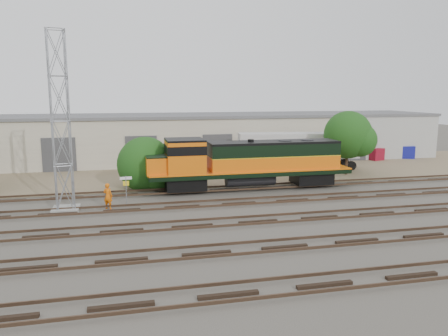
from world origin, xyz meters
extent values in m
plane|color=#47423A|center=(0.00, 0.00, 0.00)|extent=(140.00, 140.00, 0.00)
cube|color=#726047|center=(0.00, 15.00, 0.01)|extent=(80.00, 16.00, 0.02)
cube|color=black|center=(0.00, -12.00, 0.07)|extent=(80.00, 2.40, 0.14)
cube|color=#4C3828|center=(0.00, -12.75, 0.21)|extent=(80.00, 0.08, 0.14)
cube|color=#4C3828|center=(0.00, -11.25, 0.21)|extent=(80.00, 0.08, 0.14)
cube|color=black|center=(0.00, -7.50, 0.07)|extent=(80.00, 2.40, 0.14)
cube|color=#4C3828|center=(0.00, -8.25, 0.21)|extent=(80.00, 0.08, 0.14)
cube|color=#4C3828|center=(0.00, -6.75, 0.21)|extent=(80.00, 0.08, 0.14)
cube|color=black|center=(0.00, -3.00, 0.07)|extent=(80.00, 2.40, 0.14)
cube|color=#4C3828|center=(0.00, -3.75, 0.21)|extent=(80.00, 0.08, 0.14)
cube|color=#4C3828|center=(0.00, -2.25, 0.21)|extent=(80.00, 0.08, 0.14)
cube|color=black|center=(0.00, 1.50, 0.07)|extent=(80.00, 2.40, 0.14)
cube|color=#4C3828|center=(0.00, 0.75, 0.21)|extent=(80.00, 0.08, 0.14)
cube|color=#4C3828|center=(0.00, 2.25, 0.21)|extent=(80.00, 0.08, 0.14)
cube|color=black|center=(0.00, 6.00, 0.07)|extent=(80.00, 2.40, 0.14)
cube|color=#4C3828|center=(0.00, 5.25, 0.21)|extent=(80.00, 0.08, 0.14)
cube|color=#4C3828|center=(0.00, 6.75, 0.21)|extent=(80.00, 0.08, 0.14)
cube|color=beige|center=(0.00, 23.00, 2.50)|extent=(58.00, 10.00, 5.00)
cube|color=#59595B|center=(0.00, 23.00, 5.15)|extent=(58.40, 10.40, 0.30)
cube|color=#999993|center=(22.00, 17.95, 2.50)|extent=(14.00, 0.10, 5.00)
cube|color=#333335|center=(-14.00, 17.94, 1.70)|extent=(3.20, 0.12, 3.40)
cube|color=#333335|center=(-6.00, 17.94, 1.70)|extent=(3.20, 0.12, 3.40)
cube|color=#333335|center=(2.00, 17.94, 1.70)|extent=(3.20, 0.12, 3.40)
cube|color=#333335|center=(10.00, 17.94, 1.70)|extent=(3.20, 0.12, 3.40)
cube|color=#333335|center=(18.00, 17.94, 1.70)|extent=(3.20, 0.12, 3.40)
cube|color=black|center=(-3.15, 6.00, 0.76)|extent=(3.08, 2.31, 0.96)
cube|color=black|center=(7.45, 6.00, 0.76)|extent=(3.08, 2.31, 0.96)
cube|color=black|center=(2.15, 6.00, 1.41)|extent=(16.38, 2.89, 0.34)
cylinder|color=black|center=(2.15, 6.00, 0.81)|extent=(4.05, 1.06, 1.06)
cube|color=#DF610A|center=(4.08, 6.00, 2.16)|extent=(10.60, 2.50, 1.16)
cube|color=black|center=(4.08, 6.00, 3.22)|extent=(10.60, 2.50, 0.96)
cube|color=black|center=(4.08, 6.00, 3.80)|extent=(10.60, 2.50, 0.19)
cube|color=#DF610A|center=(-3.15, 6.00, 2.83)|extent=(2.89, 2.89, 2.50)
cube|color=black|center=(-3.15, 6.00, 4.16)|extent=(2.89, 2.89, 0.15)
cube|color=#DF610A|center=(-5.36, 6.00, 2.25)|extent=(1.54, 2.31, 1.35)
cube|color=gray|center=(-11.64, 2.62, 0.10)|extent=(1.72, 1.72, 0.20)
cylinder|color=gray|center=(-12.16, 3.14, 5.93)|extent=(0.09, 0.09, 11.45)
cylinder|color=gray|center=(-11.11, 3.14, 5.93)|extent=(0.09, 0.09, 11.45)
cylinder|color=gray|center=(-12.16, 2.09, 5.93)|extent=(0.09, 0.09, 11.45)
cylinder|color=gray|center=(-11.11, 2.09, 5.93)|extent=(0.09, 0.09, 11.45)
cylinder|color=gray|center=(-7.67, 3.26, 1.01)|extent=(0.06, 0.06, 2.02)
cube|color=white|center=(-7.67, 3.26, 1.88)|extent=(0.83, 0.13, 0.20)
cube|color=yellow|center=(-7.67, 3.26, 1.52)|extent=(0.42, 0.08, 0.32)
imported|color=orange|center=(-8.89, 2.35, 0.89)|extent=(0.77, 0.68, 1.77)
cube|color=silver|center=(9.55, 14.07, 2.47)|extent=(12.34, 4.16, 2.52)
cube|color=black|center=(14.26, 13.38, 0.47)|extent=(2.55, 2.63, 0.93)
cube|color=black|center=(4.80, 13.83, 0.61)|extent=(0.14, 0.14, 1.21)
cube|color=black|center=(5.07, 15.67, 0.61)|extent=(0.14, 0.14, 1.21)
cube|color=navy|center=(25.25, 18.39, 0.75)|extent=(2.01, 1.95, 1.50)
cube|color=maroon|center=(20.80, 17.84, 0.70)|extent=(1.82, 1.75, 1.40)
cylinder|color=#382619|center=(-6.09, 8.35, 0.21)|extent=(0.31, 0.31, 0.41)
sphere|color=#1D4513|center=(-6.09, 8.35, 1.99)|extent=(4.51, 4.51, 4.51)
sphere|color=#1D4513|center=(-5.19, 7.67, 1.54)|extent=(3.16, 3.16, 3.16)
cylinder|color=#382619|center=(12.94, 10.22, 1.13)|extent=(0.26, 0.26, 2.25)
sphere|color=#1D4513|center=(12.94, 10.22, 3.83)|extent=(4.50, 4.50, 4.50)
sphere|color=#1D4513|center=(13.84, 9.54, 3.38)|extent=(3.15, 3.15, 3.15)
camera|label=1|loc=(-7.67, -27.23, 7.72)|focal=35.00mm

